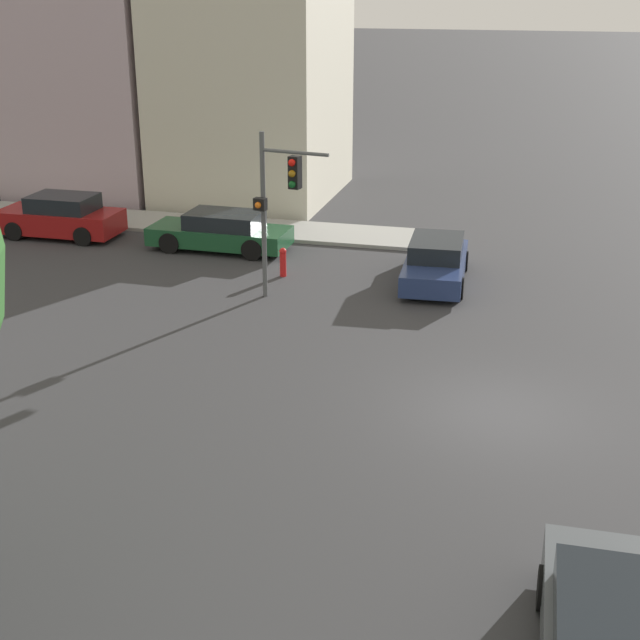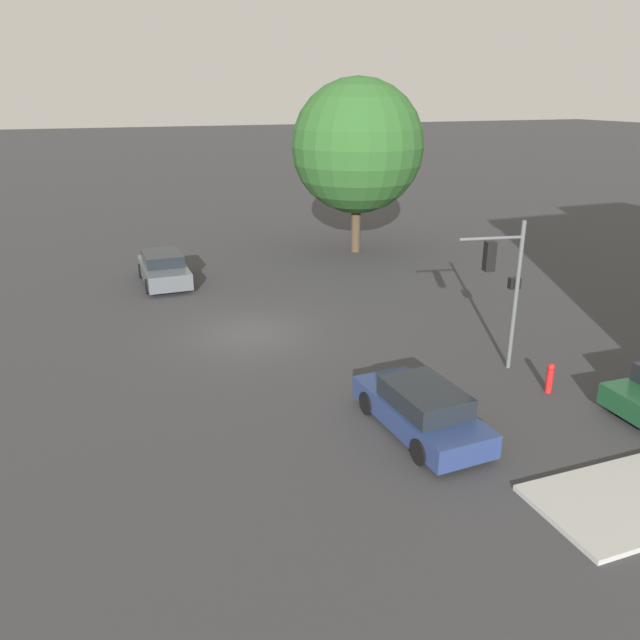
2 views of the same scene
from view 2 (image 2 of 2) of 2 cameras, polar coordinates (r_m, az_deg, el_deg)
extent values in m
plane|color=#333335|center=(23.20, -6.50, -1.24)|extent=(300.00, 300.00, 0.00)
cylinder|color=#423323|center=(34.84, 3.30, 8.74)|extent=(0.53, 0.53, 3.08)
sphere|color=#285623|center=(34.26, 3.44, 15.58)|extent=(7.01, 7.01, 7.01)
cylinder|color=#515456|center=(20.33, 17.47, 2.01)|extent=(0.14, 0.14, 4.80)
cylinder|color=#515456|center=(19.40, 15.39, 7.21)|extent=(0.45, 2.01, 0.10)
cube|color=black|center=(19.52, 15.24, 5.64)|extent=(0.35, 0.35, 0.90)
sphere|color=red|center=(19.62, 15.08, 6.63)|extent=(0.20, 0.20, 0.20)
sphere|color=#99660F|center=(19.69, 15.00, 5.78)|extent=(0.20, 0.20, 0.20)
sphere|color=#0F511E|center=(19.76, 14.93, 4.94)|extent=(0.20, 0.20, 0.20)
cube|color=black|center=(20.37, 17.35, 3.23)|extent=(0.28, 0.38, 0.35)
sphere|color=orange|center=(20.49, 17.18, 3.34)|extent=(0.18, 0.18, 0.18)
cube|color=navy|center=(16.70, 9.13, -8.46)|extent=(4.45, 1.99, 0.62)
cube|color=black|center=(16.30, 9.57, -6.94)|extent=(2.35, 1.67, 0.54)
cylinder|color=black|center=(17.42, 4.38, -7.58)|extent=(0.65, 0.25, 0.64)
cylinder|color=black|center=(18.18, 9.04, -6.54)|extent=(0.65, 0.25, 0.64)
cylinder|color=black|center=(15.41, 9.17, -11.81)|extent=(0.65, 0.25, 0.64)
cylinder|color=black|center=(16.26, 14.19, -10.36)|extent=(0.65, 0.25, 0.64)
cube|color=#4C5156|center=(29.90, -14.06, 4.29)|extent=(4.42, 1.95, 0.73)
cube|color=black|center=(29.91, -14.21, 5.51)|extent=(2.31, 1.70, 0.51)
cylinder|color=black|center=(28.77, -11.88, 3.41)|extent=(0.68, 0.23, 0.68)
cylinder|color=black|center=(28.56, -15.43, 2.99)|extent=(0.68, 0.23, 0.68)
cylinder|color=black|center=(31.37, -12.76, 4.73)|extent=(0.68, 0.23, 0.68)
cylinder|color=black|center=(31.18, -16.02, 4.35)|extent=(0.68, 0.23, 0.68)
cylinder|color=black|center=(19.82, 26.03, -6.01)|extent=(0.24, 0.72, 0.71)
cylinder|color=red|center=(19.71, 20.23, -5.23)|extent=(0.20, 0.20, 0.75)
sphere|color=red|center=(19.54, 20.38, -4.08)|extent=(0.22, 0.22, 0.22)
camera|label=1|loc=(38.90, -14.91, 20.05)|focal=50.00mm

